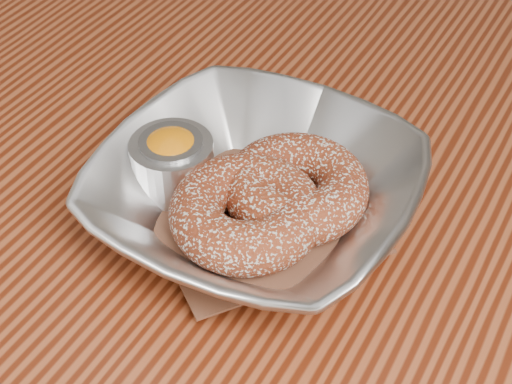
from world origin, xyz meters
The scene contains 6 objects.
table centered at (0.00, 0.00, 0.65)m, with size 1.20×0.80×0.75m.
serving_bowl centered at (0.06, -0.07, 0.78)m, with size 0.22×0.22×0.05m, color silver.
parchment centered at (0.06, -0.07, 0.76)m, with size 0.14×0.14×0.00m, color brown.
donut_back centered at (0.08, -0.05, 0.78)m, with size 0.10×0.10×0.04m, color maroon.
donut_front centered at (0.06, -0.09, 0.78)m, with size 0.11×0.11×0.04m, color maroon.
ramekin centered at (-0.01, -0.08, 0.78)m, with size 0.06×0.06×0.05m.
Camera 1 is at (0.25, -0.42, 1.15)m, focal length 55.00 mm.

